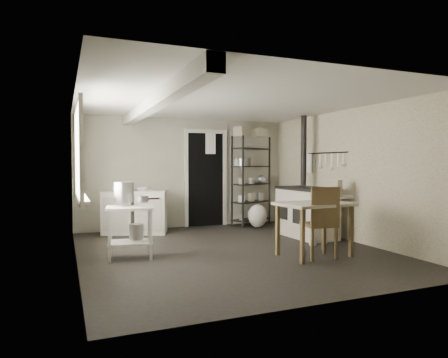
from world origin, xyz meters
name	(u,v)px	position (x,y,z in m)	size (l,w,h in m)	color
floor	(231,250)	(0.00, 0.00, 0.00)	(5.00, 5.00, 0.00)	black
ceiling	(231,101)	(0.00, 0.00, 2.30)	(5.00, 5.00, 0.00)	white
wall_back	(185,173)	(0.00, 2.50, 1.15)	(4.50, 0.02, 2.30)	#A7A28E
wall_front	(333,184)	(0.00, -2.50, 1.15)	(4.50, 0.02, 2.30)	#A7A28E
wall_left	(76,179)	(-2.25, 0.00, 1.15)	(0.02, 5.00, 2.30)	#A7A28E
wall_right	(349,175)	(2.25, 0.00, 1.15)	(0.02, 5.00, 2.30)	#A7A28E
window	(77,153)	(-2.22, 0.20, 1.50)	(0.12, 1.76, 1.28)	beige
doorway	(206,180)	(0.45, 2.47, 1.00)	(0.96, 0.10, 2.08)	beige
ceiling_beam	(154,104)	(-1.20, 0.00, 2.20)	(0.18, 5.00, 0.18)	beige
wallpaper_panel	(349,175)	(2.24, 0.00, 1.15)	(0.01, 5.00, 2.30)	beige
utensil_rail	(326,153)	(2.19, 0.60, 1.55)	(0.06, 1.20, 0.44)	silver
prep_table	(130,231)	(-1.54, 0.06, 0.40)	(0.65, 0.46, 0.74)	beige
stockpot	(124,192)	(-1.60, 0.16, 0.94)	(0.27, 0.27, 0.29)	silver
saucepan	(143,199)	(-1.37, -0.03, 0.85)	(0.16, 0.16, 0.09)	silver
bucket	(137,232)	(-1.45, 0.02, 0.39)	(0.20, 0.20, 0.22)	silver
base_cabinets	(135,210)	(-1.13, 2.09, 0.46)	(1.26, 0.54, 0.83)	beige
mixing_bowl	(142,184)	(-1.01, 2.02, 0.96)	(0.30, 0.30, 0.07)	silver
counter_cup	(114,184)	(-1.52, 2.03, 0.97)	(0.12, 0.12, 0.09)	silver
shelf_rack	(251,182)	(1.41, 2.21, 0.95)	(0.92, 0.36, 1.94)	black
shelf_jar	(237,162)	(1.06, 2.20, 1.38)	(0.09, 0.09, 0.21)	silver
storage_box_a	(242,133)	(1.17, 2.18, 2.01)	(0.29, 0.25, 0.20)	beige
storage_box_b	(260,134)	(1.63, 2.24, 1.99)	(0.28, 0.26, 0.18)	beige
stove	(307,213)	(1.73, 0.54, 0.44)	(0.64, 1.16, 0.91)	beige
stovepipe	(304,151)	(1.93, 0.96, 1.59)	(0.11, 0.11, 1.37)	black
side_ledge	(336,217)	(1.94, -0.06, 0.43)	(0.52, 0.28, 0.79)	beige
oats_box	(336,184)	(1.89, -0.10, 1.01)	(0.11, 0.19, 0.28)	beige
work_table	(314,230)	(0.98, -0.78, 0.38)	(1.03, 0.72, 0.78)	beige
table_cup	(330,201)	(1.19, -0.87, 0.80)	(0.09, 0.09, 0.08)	silver
chair	(319,224)	(0.98, -0.89, 0.48)	(0.42, 0.44, 1.02)	brown
flour_sack	(258,216)	(1.39, 1.84, 0.24)	(0.41, 0.35, 0.49)	white
floor_crock	(313,241)	(1.41, -0.15, 0.07)	(0.13, 0.13, 0.16)	silver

